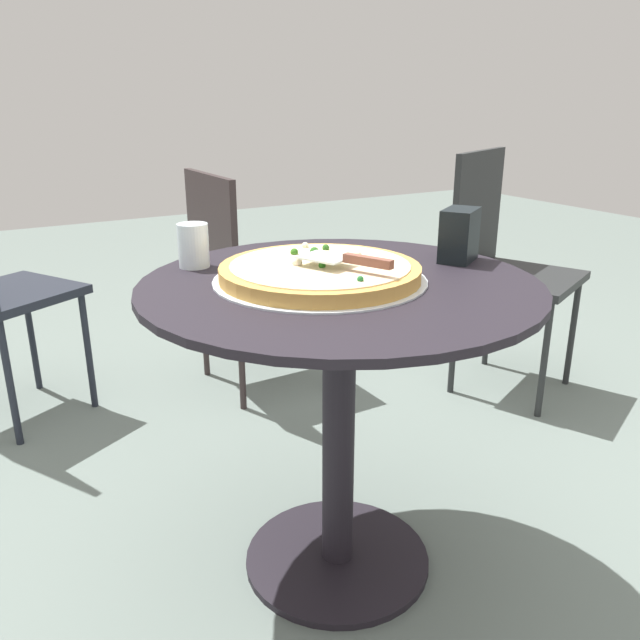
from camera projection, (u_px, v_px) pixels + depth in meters
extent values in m
plane|color=slate|center=(337.00, 560.00, 1.61)|extent=(10.00, 10.00, 0.00)
cylinder|color=black|center=(340.00, 285.00, 1.37)|extent=(0.86, 0.86, 0.02)
cylinder|color=black|center=(338.00, 432.00, 1.49)|extent=(0.08, 0.08, 0.69)
cylinder|color=black|center=(337.00, 557.00, 1.61)|extent=(0.45, 0.45, 0.02)
cylinder|color=silver|center=(320.00, 280.00, 1.37)|extent=(0.46, 0.46, 0.00)
cylinder|color=gold|center=(320.00, 272.00, 1.37)|extent=(0.43, 0.43, 0.03)
cylinder|color=beige|center=(320.00, 265.00, 1.36)|extent=(0.38, 0.38, 0.00)
sphere|color=#F4E3C2|center=(297.00, 262.00, 1.35)|extent=(0.02, 0.02, 0.02)
sphere|color=#2B601F|center=(326.00, 248.00, 1.49)|extent=(0.02, 0.02, 0.02)
sphere|color=#22672D|center=(360.00, 279.00, 1.24)|extent=(0.01, 0.01, 0.01)
sphere|color=#296D1C|center=(322.00, 265.00, 1.33)|extent=(0.02, 0.02, 0.02)
sphere|color=#326B1D|center=(294.00, 252.00, 1.44)|extent=(0.02, 0.02, 0.02)
sphere|color=#2C6521|center=(315.00, 252.00, 1.45)|extent=(0.02, 0.02, 0.02)
sphere|color=beige|center=(358.00, 255.00, 1.42)|extent=(0.02, 0.02, 0.02)
sphere|color=#F2F0C5|center=(305.00, 246.00, 1.51)|extent=(0.02, 0.02, 0.02)
cube|color=silver|center=(325.00, 257.00, 1.34)|extent=(0.11, 0.12, 0.00)
cube|color=brown|center=(368.00, 261.00, 1.28)|extent=(0.06, 0.11, 0.02)
cylinder|color=silver|center=(193.00, 245.00, 1.47)|extent=(0.07, 0.07, 0.10)
cube|color=black|center=(459.00, 235.00, 1.52)|extent=(0.13, 0.12, 0.12)
cube|color=#2F2525|center=(262.00, 273.00, 2.48)|extent=(0.43, 0.43, 0.03)
cube|color=#2F2525|center=(211.00, 226.00, 2.31)|extent=(0.03, 0.42, 0.37)
cylinder|color=#2F2525|center=(283.00, 310.00, 2.79)|extent=(0.02, 0.02, 0.44)
cylinder|color=#2F2525|center=(326.00, 335.00, 2.50)|extent=(0.02, 0.02, 0.44)
cylinder|color=#2F2525|center=(204.00, 325.00, 2.61)|extent=(0.02, 0.02, 0.44)
cylinder|color=#2F2525|center=(241.00, 353.00, 2.32)|extent=(0.02, 0.02, 0.44)
cube|color=#252728|center=(520.00, 278.00, 2.41)|extent=(0.54, 0.54, 0.03)
cube|color=#252728|center=(477.00, 210.00, 2.44)|extent=(0.38, 0.19, 0.44)
cylinder|color=#252728|center=(572.00, 333.00, 2.53)|extent=(0.02, 0.02, 0.44)
cylinder|color=#252728|center=(544.00, 360.00, 2.26)|extent=(0.02, 0.02, 0.44)
cylinder|color=#252728|center=(489.00, 316.00, 2.72)|extent=(0.02, 0.02, 0.44)
cylinder|color=#252728|center=(454.00, 340.00, 2.46)|extent=(0.02, 0.02, 0.44)
cube|color=#1F232D|center=(11.00, 294.00, 2.20)|extent=(0.52, 0.52, 0.03)
cylinder|color=#1F232D|center=(31.00, 336.00, 2.49)|extent=(0.02, 0.02, 0.44)
cylinder|color=#1F232D|center=(88.00, 351.00, 2.34)|extent=(0.02, 0.02, 0.44)
cylinder|color=#1F232D|center=(10.00, 383.00, 2.08)|extent=(0.02, 0.02, 0.44)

